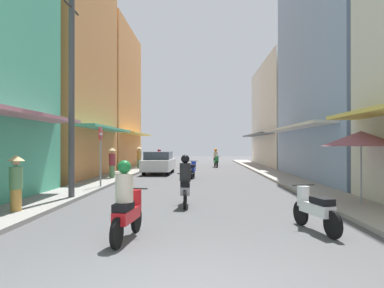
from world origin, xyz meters
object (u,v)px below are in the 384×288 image
(parked_car, at_px, (159,163))
(pedestrian_crossing, at_px, (16,181))
(vendor_umbrella, at_px, (361,139))
(motorbike_white, at_px, (314,208))
(motorbike_silver, at_px, (185,183))
(motorbike_blue, at_px, (193,169))
(motorbike_green, at_px, (216,159))
(pedestrian_midway, at_px, (139,157))
(pedestrian_far, at_px, (112,162))
(street_sign_no_entry, at_px, (101,149))
(utility_pole, at_px, (72,93))
(motorbike_black, at_px, (160,161))
(motorbike_red, at_px, (127,204))

(parked_car, relative_size, pedestrian_crossing, 2.57)
(parked_car, distance_m, vendor_umbrella, 14.58)
(motorbike_white, bearing_deg, motorbike_silver, 133.63)
(motorbike_blue, bearing_deg, motorbike_green, 80.31)
(motorbike_green, xyz_separation_m, pedestrian_midway, (-6.00, -3.32, 0.29))
(motorbike_blue, relative_size, pedestrian_far, 1.04)
(motorbike_white, relative_size, street_sign_no_entry, 0.67)
(motorbike_blue, relative_size, vendor_umbrella, 0.79)
(motorbike_silver, relative_size, street_sign_no_entry, 0.68)
(parked_car, bearing_deg, utility_pole, -98.16)
(pedestrian_midway, height_order, vendor_umbrella, vendor_umbrella)
(motorbike_white, bearing_deg, pedestrian_midway, 110.81)
(motorbike_white, distance_m, utility_pole, 8.55)
(motorbike_blue, height_order, parked_car, parked_car)
(utility_pole, bearing_deg, motorbike_blue, 64.92)
(parked_car, height_order, vendor_umbrella, vendor_umbrella)
(motorbike_white, distance_m, street_sign_no_entry, 9.90)
(motorbike_blue, height_order, pedestrian_midway, pedestrian_midway)
(pedestrian_far, xyz_separation_m, pedestrian_crossing, (-0.11, -9.62, -0.07))
(motorbike_white, distance_m, motorbike_silver, 4.29)
(utility_pole, bearing_deg, motorbike_green, 73.01)
(motorbike_blue, relative_size, motorbike_white, 1.02)
(motorbike_black, distance_m, pedestrian_far, 7.98)
(motorbike_silver, bearing_deg, motorbike_white, -46.37)
(motorbike_silver, xyz_separation_m, street_sign_no_entry, (-3.80, 4.03, 1.01))
(vendor_umbrella, bearing_deg, motorbike_red, -149.55)
(parked_car, relative_size, utility_pole, 0.58)
(vendor_umbrella, xyz_separation_m, utility_pole, (-9.10, 1.28, 1.57))
(pedestrian_far, height_order, pedestrian_crossing, pedestrian_far)
(motorbike_silver, relative_size, parked_car, 0.44)
(motorbike_white, bearing_deg, motorbike_red, -167.66)
(motorbike_white, relative_size, utility_pole, 0.25)
(motorbike_silver, height_order, vendor_umbrella, vendor_umbrella)
(motorbike_silver, bearing_deg, pedestrian_far, 118.38)
(pedestrian_midway, xyz_separation_m, utility_pole, (0.39, -15.02, 2.64))
(pedestrian_midway, bearing_deg, motorbike_black, -5.82)
(motorbike_black, relative_size, pedestrian_crossing, 1.12)
(motorbike_blue, xyz_separation_m, motorbike_silver, (0.00, -9.27, 0.20))
(utility_pole, bearing_deg, motorbike_black, 85.32)
(motorbike_red, relative_size, pedestrian_midway, 1.02)
(motorbike_blue, distance_m, pedestrian_midway, 7.97)
(motorbike_white, bearing_deg, vendor_umbrella, 50.96)
(motorbike_black, height_order, pedestrian_far, pedestrian_far)
(motorbike_red, bearing_deg, vendor_umbrella, 30.45)
(motorbike_white, relative_size, pedestrian_midway, 1.00)
(pedestrian_midway, distance_m, vendor_umbrella, 18.89)
(pedestrian_crossing, relative_size, street_sign_no_entry, 0.61)
(motorbike_red, distance_m, motorbike_silver, 4.07)
(pedestrian_crossing, bearing_deg, motorbike_blue, 67.86)
(motorbike_black, bearing_deg, pedestrian_midway, 174.18)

